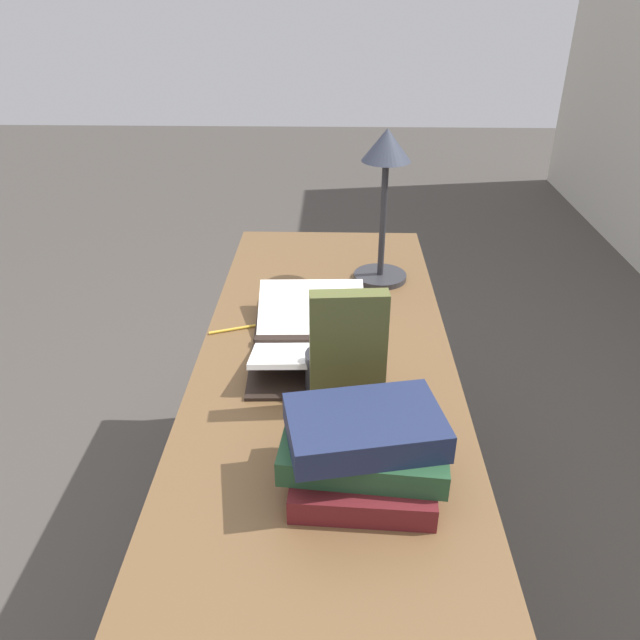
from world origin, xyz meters
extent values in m
plane|color=#47423D|center=(0.00, 0.00, 0.00)|extent=(12.00, 12.00, 0.00)
cube|color=brown|center=(0.00, 0.00, 0.74)|extent=(1.59, 0.60, 0.03)
cube|color=brown|center=(-0.74, -0.25, 0.36)|extent=(0.06, 0.06, 0.72)
cube|color=brown|center=(-0.74, 0.25, 0.36)|extent=(0.06, 0.06, 0.72)
cube|color=black|center=(-0.06, -0.03, 0.77)|extent=(0.03, 0.28, 0.02)
cube|color=black|center=(-0.18, -0.04, 0.76)|extent=(0.23, 0.29, 0.01)
cube|color=black|center=(0.06, -0.03, 0.76)|extent=(0.23, 0.29, 0.01)
cube|color=white|center=(-0.16, -0.04, 0.80)|extent=(0.21, 0.28, 0.08)
cube|color=white|center=(0.05, -0.03, 0.80)|extent=(0.21, 0.28, 0.08)
cube|color=maroon|center=(0.40, 0.07, 0.78)|extent=(0.23, 0.25, 0.05)
cube|color=#234C2D|center=(0.40, 0.07, 0.83)|extent=(0.18, 0.29, 0.05)
cube|color=#1E284C|center=(0.40, 0.07, 0.88)|extent=(0.21, 0.28, 0.05)
cube|color=brown|center=(0.19, 0.05, 0.89)|extent=(0.05, 0.15, 0.26)
cylinder|color=#2D2D33|center=(-0.43, 0.15, 0.77)|extent=(0.15, 0.15, 0.02)
cylinder|color=#2D2D33|center=(-0.43, 0.15, 0.94)|extent=(0.02, 0.02, 0.33)
cone|color=#333847|center=(-0.43, 0.15, 1.15)|extent=(0.13, 0.13, 0.09)
cylinder|color=#28282D|center=(0.13, 0.01, 0.80)|extent=(0.09, 0.09, 0.09)
torus|color=#28282D|center=(0.18, 0.00, 0.80)|extent=(0.05, 0.01, 0.05)
cylinder|color=gold|center=(-0.13, -0.21, 0.76)|extent=(0.07, 0.17, 0.01)
camera|label=1|loc=(1.22, 0.02, 1.55)|focal=35.00mm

